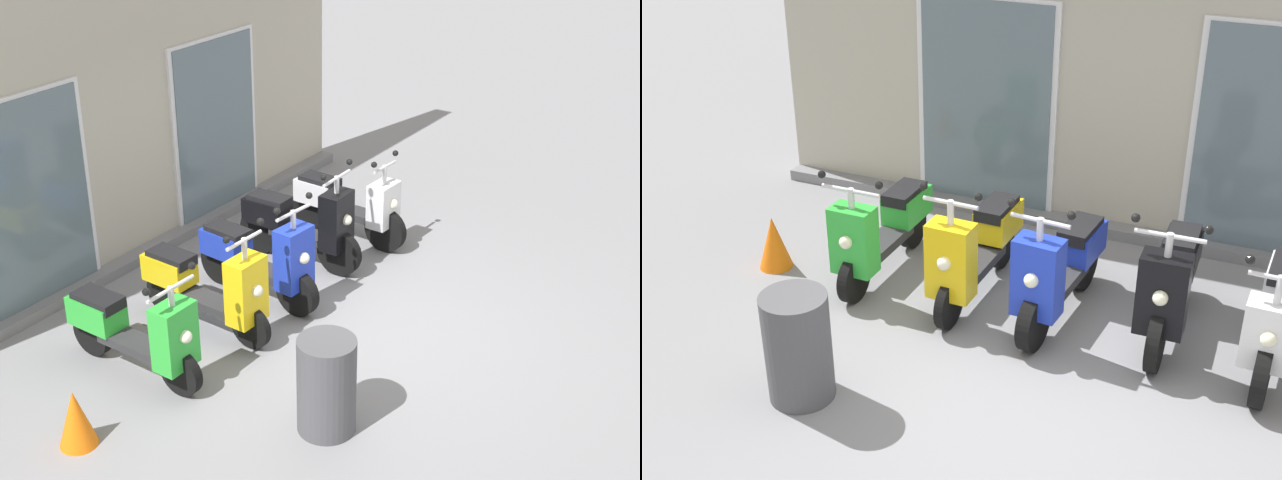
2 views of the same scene
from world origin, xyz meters
TOP-DOWN VIEW (x-y plane):
  - ground_plane at (0.00, 0.00)m, footprint 40.00×40.00m
  - storefront_facade at (0.00, 3.09)m, footprint 7.62×0.50m
  - scooter_green at (-1.76, 1.24)m, footprint 0.63×1.58m
  - scooter_yellow at (-0.81, 1.19)m, footprint 0.55×1.60m
  - scooter_blue at (-0.02, 1.16)m, footprint 0.56×1.60m
  - scooter_black at (0.89, 1.26)m, footprint 0.60×1.61m
  - scooter_white at (1.73, 1.18)m, footprint 0.52×1.61m
  - traffic_cone at (-2.77, 0.94)m, footprint 0.32×0.32m
  - trash_bin at (-1.46, -0.64)m, footprint 0.50×0.50m

SIDE VIEW (x-z plane):
  - ground_plane at x=0.00m, z-range 0.00..0.00m
  - traffic_cone at x=-2.77m, z-range 0.00..0.52m
  - trash_bin at x=-1.46m, z-range 0.00..0.87m
  - scooter_white at x=1.73m, z-range -0.14..1.04m
  - scooter_green at x=-1.76m, z-range -0.13..1.07m
  - scooter_blue at x=-0.02m, z-range -0.16..1.11m
  - scooter_black at x=0.89m, z-range -0.14..1.14m
  - scooter_yellow at x=-0.81m, z-range -0.13..1.14m
  - storefront_facade at x=0.00m, z-range -0.08..4.01m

